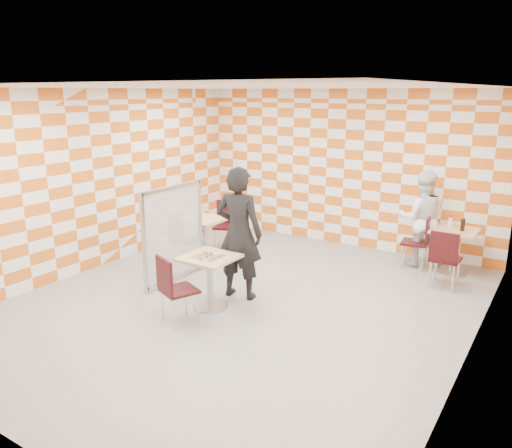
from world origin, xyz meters
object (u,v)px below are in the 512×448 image
at_px(chair_second_side, 421,238).
at_px(man_dark, 239,233).
at_px(man_white, 421,219).
at_px(soda_bottle, 463,225).
at_px(chair_empty_near, 181,237).
at_px(chair_empty_far, 226,221).
at_px(empty_table, 204,232).
at_px(main_table, 209,273).
at_px(chair_second_front, 445,255).
at_px(sport_bottle, 451,222).
at_px(partition, 174,233).
at_px(second_table, 453,244).
at_px(chair_main_front, 173,285).

bearing_deg(chair_second_side, man_dark, -125.85).
relative_size(man_white, soda_bottle, 7.22).
height_order(chair_empty_near, chair_empty_far, same).
distance_m(empty_table, chair_empty_far, 0.75).
bearing_deg(man_white, man_dark, 35.19).
distance_m(main_table, empty_table, 2.13).
bearing_deg(man_dark, chair_second_front, -150.32).
xyz_separation_m(empty_table, chair_second_front, (3.97, 0.85, 0.04)).
height_order(chair_second_front, chair_empty_near, same).
relative_size(man_dark, sport_bottle, 9.70).
bearing_deg(man_dark, chair_empty_far, -57.89).
bearing_deg(sport_bottle, chair_second_side, -151.20).
xyz_separation_m(chair_empty_far, sport_bottle, (3.87, 1.05, 0.29)).
height_order(partition, soda_bottle, partition).
relative_size(chair_empty_far, sport_bottle, 4.62).
height_order(second_table, soda_bottle, soda_bottle).
height_order(second_table, man_white, man_white).
xyz_separation_m(empty_table, chair_empty_near, (-0.02, -0.59, 0.04)).
xyz_separation_m(chair_second_front, man_white, (-0.62, 0.93, 0.29)).
relative_size(second_table, sport_bottle, 3.75).
height_order(chair_empty_far, partition, partition).
height_order(chair_main_front, partition, partition).
bearing_deg(soda_bottle, chair_main_front, -124.65).
xyz_separation_m(empty_table, chair_second_side, (3.42, 1.57, 0.04)).
bearing_deg(chair_main_front, sport_bottle, 58.49).
bearing_deg(chair_second_front, chair_empty_near, -160.08).
height_order(empty_table, chair_main_front, chair_main_front).
bearing_deg(second_table, chair_empty_far, -167.06).
xyz_separation_m(chair_second_side, chair_empty_far, (-3.46, -0.83, 0.00)).
bearing_deg(chair_second_side, sport_bottle, 28.80).
height_order(main_table, second_table, same).
relative_size(main_table, chair_empty_near, 0.81).
xyz_separation_m(main_table, man_white, (1.97, 3.39, 0.32)).
relative_size(empty_table, chair_second_front, 0.81).
height_order(chair_main_front, sport_bottle, sport_bottle).
distance_m(chair_main_front, partition, 1.59).
bearing_deg(main_table, soda_bottle, 50.75).
xyz_separation_m(second_table, soda_bottle, (0.12, -0.01, 0.34)).
bearing_deg(chair_empty_far, chair_empty_near, -88.91).
bearing_deg(empty_table, chair_second_front, 12.14).
height_order(man_white, sport_bottle, man_white).
bearing_deg(chair_empty_far, partition, -79.76).
bearing_deg(empty_table, man_white, 27.98).
height_order(chair_second_front, chair_empty_far, same).
height_order(chair_second_side, man_white, man_white).
bearing_deg(chair_main_front, chair_second_side, 61.49).
xyz_separation_m(chair_main_front, soda_bottle, (2.73, 3.95, 0.31)).
relative_size(chair_main_front, soda_bottle, 4.02).
height_order(chair_second_front, partition, partition).
bearing_deg(chair_main_front, main_table, 84.72).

